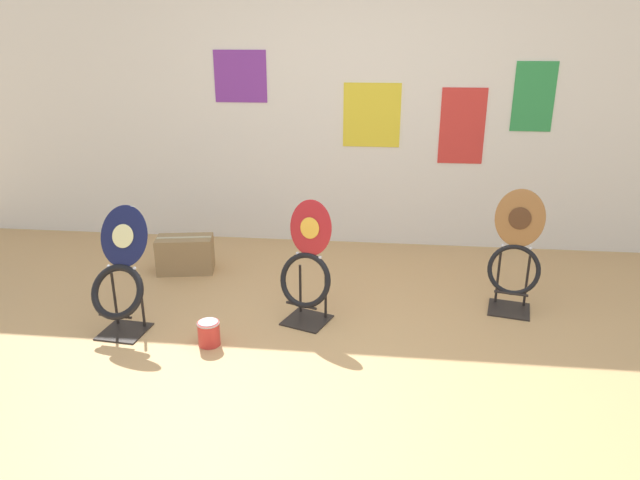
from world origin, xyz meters
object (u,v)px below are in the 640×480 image
object	(u,v)px
toilet_seat_display_crimson_swirl	(307,271)
toilet_seat_display_woodgrain	(515,257)
paint_can	(209,332)
storage_box	(185,254)
toilet_seat_display_navy_moon	(120,278)

from	to	relation	value
toilet_seat_display_crimson_swirl	toilet_seat_display_woodgrain	size ratio (longest dim) A/B	0.96
paint_can	storage_box	distance (m)	1.26
toilet_seat_display_crimson_swirl	toilet_seat_display_navy_moon	world-z (taller)	toilet_seat_display_crimson_swirl
toilet_seat_display_woodgrain	paint_can	world-z (taller)	toilet_seat_display_woodgrain
toilet_seat_display_crimson_swirl	paint_can	xyz separation A→B (m)	(-0.57, -0.39, -0.28)
toilet_seat_display_crimson_swirl	toilet_seat_display_woodgrain	world-z (taller)	toilet_seat_display_woodgrain
toilet_seat_display_crimson_swirl	paint_can	size ratio (longest dim) A/B	5.21
toilet_seat_display_woodgrain	paint_can	size ratio (longest dim) A/B	5.42
storage_box	paint_can	bearing A→B (deg)	-64.62
toilet_seat_display_crimson_swirl	storage_box	world-z (taller)	toilet_seat_display_crimson_swirl
toilet_seat_display_woodgrain	toilet_seat_display_navy_moon	size ratio (longest dim) A/B	1.07
toilet_seat_display_navy_moon	toilet_seat_display_woodgrain	bearing A→B (deg)	13.02
toilet_seat_display_navy_moon	storage_box	distance (m)	1.05
toilet_seat_display_crimson_swirl	paint_can	bearing A→B (deg)	-145.66
toilet_seat_display_navy_moon	toilet_seat_display_crimson_swirl	bearing A→B (deg)	12.94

